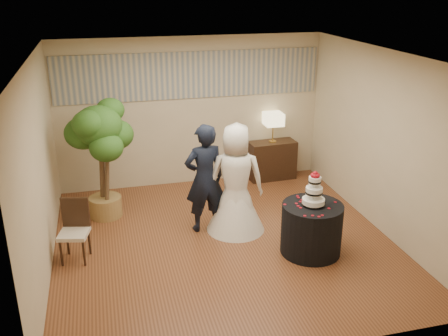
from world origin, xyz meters
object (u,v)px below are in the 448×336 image
object	(u,v)px
cake_table	(311,229)
console	(272,160)
ficus_tree	(101,160)
side_chair	(74,232)
wedding_cake	(314,188)
groom	(205,178)
bride	(236,179)
table_lamp	(273,127)

from	to	relation	value
cake_table	console	xyz separation A→B (m)	(0.40, 2.86, 0.00)
cake_table	ficus_tree	distance (m)	3.51
side_chair	wedding_cake	bearing A→B (deg)	3.30
console	ficus_tree	distance (m)	3.45
groom	side_chair	distance (m)	2.08
ficus_tree	cake_table	bearing A→B (deg)	-34.12
cake_table	console	size ratio (longest dim) A/B	0.95
bride	console	size ratio (longest dim) A/B	1.90
bride	table_lamp	size ratio (longest dim) A/B	3.00
groom	bride	bearing A→B (deg)	156.73
groom	wedding_cake	size ratio (longest dim) A/B	3.38
wedding_cake	console	bearing A→B (deg)	82.00
table_lamp	side_chair	bearing A→B (deg)	-148.79
cake_table	table_lamp	xyz separation A→B (m)	(0.40, 2.86, 0.68)
console	table_lamp	size ratio (longest dim) A/B	1.58
bride	side_chair	world-z (taller)	bride
groom	ficus_tree	size ratio (longest dim) A/B	0.87
console	ficus_tree	bearing A→B (deg)	-167.53
groom	bride	xyz separation A→B (m)	(0.47, -0.13, 0.00)
console	groom	bearing A→B (deg)	-137.68
wedding_cake	side_chair	bearing A→B (deg)	169.61
wedding_cake	side_chair	xyz separation A→B (m)	(-3.32, 0.61, -0.57)
table_lamp	side_chair	size ratio (longest dim) A/B	0.65
wedding_cake	side_chair	world-z (taller)	wedding_cake
table_lamp	groom	bearing A→B (deg)	-134.38
table_lamp	wedding_cake	bearing A→B (deg)	-98.00
wedding_cake	console	world-z (taller)	wedding_cake
ficus_tree	table_lamp	bearing A→B (deg)	15.77
cake_table	table_lamp	bearing A→B (deg)	82.00
table_lamp	ficus_tree	bearing A→B (deg)	-164.23
side_chair	ficus_tree	bearing A→B (deg)	84.84
bride	side_chair	bearing A→B (deg)	22.86
table_lamp	side_chair	distance (m)	4.39
bride	wedding_cake	bearing A→B (deg)	147.49
groom	table_lamp	size ratio (longest dim) A/B	3.00
bride	cake_table	xyz separation A→B (m)	(0.87, -0.95, -0.49)
wedding_cake	ficus_tree	distance (m)	3.46
wedding_cake	table_lamp	world-z (taller)	table_lamp
cake_table	table_lamp	size ratio (longest dim) A/B	1.51
groom	ficus_tree	distance (m)	1.75
console	side_chair	size ratio (longest dim) A/B	1.03
ficus_tree	console	bearing A→B (deg)	15.77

